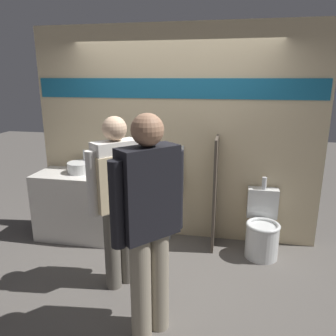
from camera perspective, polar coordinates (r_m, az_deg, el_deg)
name	(u,v)px	position (r m, az deg, el deg)	size (l,w,h in m)	color
ground_plane	(165,255)	(4.09, -0.48, -14.96)	(16.00, 16.00, 0.00)	#5B5651
display_wall	(175,136)	(4.18, 1.16, 5.66)	(3.62, 0.07, 2.70)	beige
sink_counter	(78,205)	(4.53, -15.37, -6.25)	(1.04, 0.57, 0.88)	silver
sink_basin	(81,167)	(4.39, -14.93, 0.13)	(0.34, 0.34, 0.28)	silver
cell_phone	(95,177)	(4.15, -12.63, -1.51)	(0.07, 0.14, 0.01)	#232328
divider_near_counter	(215,194)	(4.06, 8.15, -4.45)	(0.03, 0.42, 1.40)	#4C4238
urinal_near_counter	(169,177)	(4.15, 0.26, -1.63)	(0.34, 0.27, 1.27)	silver
toilet	(262,230)	(4.14, 16.06, -10.34)	(0.40, 0.56, 0.92)	silver
person_in_vest	(117,192)	(3.20, -8.83, -4.13)	(0.47, 0.50, 1.74)	#666056
person_with_lanyard	(149,221)	(2.55, -3.35, -9.13)	(0.47, 0.50, 1.84)	gray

